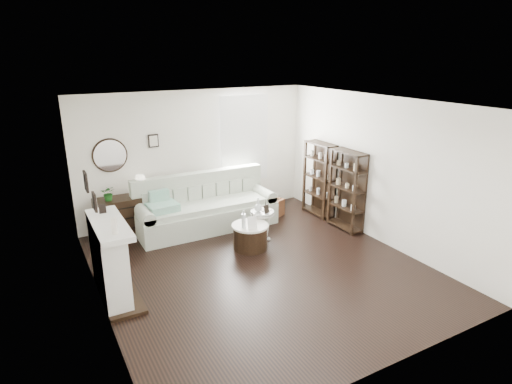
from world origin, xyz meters
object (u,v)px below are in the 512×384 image
sofa (205,210)px  dresser (126,216)px  pedestal_table (262,213)px  drum_table (250,236)px

sofa → dresser: size_ratio=2.44×
sofa → pedestal_table: size_ratio=5.09×
dresser → drum_table: dresser is taller
sofa → dresser: bearing=165.6°
pedestal_table → sofa: bearing=125.0°
drum_table → pedestal_table: bearing=35.2°
sofa → drum_table: (0.31, -1.35, -0.12)m
dresser → drum_table: size_ratio=1.72×
drum_table → dresser: bearing=136.2°
sofa → pedestal_table: sofa is taller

